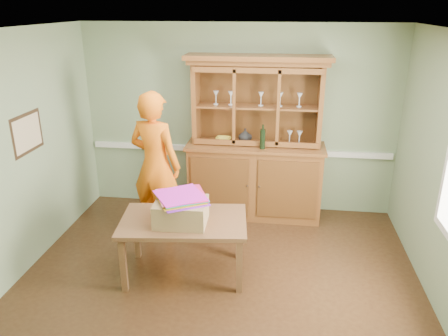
# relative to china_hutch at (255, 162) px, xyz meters

# --- Properties ---
(floor) EXTENTS (4.50, 4.50, 0.00)m
(floor) POSITION_rel_china_hutch_xyz_m (-0.27, -1.74, -0.80)
(floor) COLOR #432A15
(floor) RESTS_ON ground
(ceiling) EXTENTS (4.50, 4.50, 0.00)m
(ceiling) POSITION_rel_china_hutch_xyz_m (-0.27, -1.74, 1.90)
(ceiling) COLOR white
(ceiling) RESTS_ON wall_back
(wall_back) EXTENTS (4.50, 0.00, 4.50)m
(wall_back) POSITION_rel_china_hutch_xyz_m (-0.27, 0.26, 0.55)
(wall_back) COLOR gray
(wall_back) RESTS_ON floor
(wall_left) EXTENTS (0.00, 4.00, 4.00)m
(wall_left) POSITION_rel_china_hutch_xyz_m (-2.52, -1.74, 0.55)
(wall_left) COLOR gray
(wall_left) RESTS_ON floor
(wall_front) EXTENTS (4.50, 0.00, 4.50)m
(wall_front) POSITION_rel_china_hutch_xyz_m (-0.27, -3.74, 0.55)
(wall_front) COLOR gray
(wall_front) RESTS_ON floor
(chair_rail) EXTENTS (4.41, 0.05, 0.08)m
(chair_rail) POSITION_rel_china_hutch_xyz_m (-0.27, 0.24, 0.10)
(chair_rail) COLOR white
(chair_rail) RESTS_ON wall_back
(framed_map) EXTENTS (0.03, 0.60, 0.46)m
(framed_map) POSITION_rel_china_hutch_xyz_m (-2.50, -1.44, 0.75)
(framed_map) COLOR #312113
(framed_map) RESTS_ON wall_left
(china_hutch) EXTENTS (1.95, 0.64, 2.29)m
(china_hutch) POSITION_rel_china_hutch_xyz_m (0.00, 0.00, 0.00)
(china_hutch) COLOR brown
(china_hutch) RESTS_ON floor
(dining_table) EXTENTS (1.47, 0.98, 0.69)m
(dining_table) POSITION_rel_china_hutch_xyz_m (-0.68, -1.65, -0.19)
(dining_table) COLOR brown
(dining_table) RESTS_ON floor
(cardboard_box) EXTENTS (0.57, 0.46, 0.26)m
(cardboard_box) POSITION_rel_china_hutch_xyz_m (-0.68, -1.73, 0.02)
(cardboard_box) COLOR #97794D
(cardboard_box) RESTS_ON dining_table
(kite_stack) EXTENTS (0.64, 0.64, 0.06)m
(kite_stack) POSITION_rel_china_hutch_xyz_m (-0.68, -1.69, 0.18)
(kite_stack) COLOR #8321DC
(kite_stack) RESTS_ON cardboard_box
(person) EXTENTS (0.81, 0.65, 1.94)m
(person) POSITION_rel_china_hutch_xyz_m (-1.24, -0.74, 0.17)
(person) COLOR orange
(person) RESTS_ON floor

